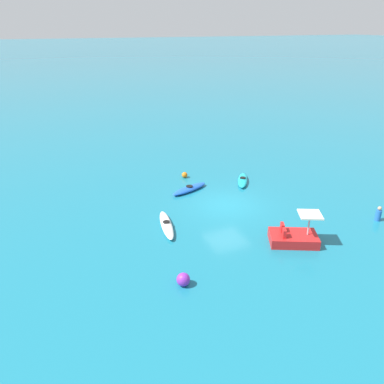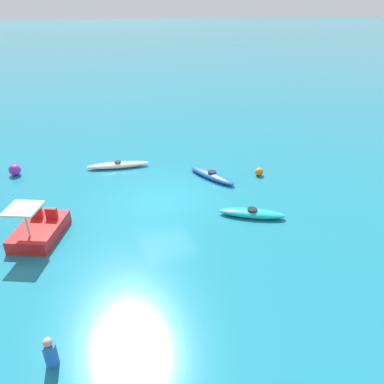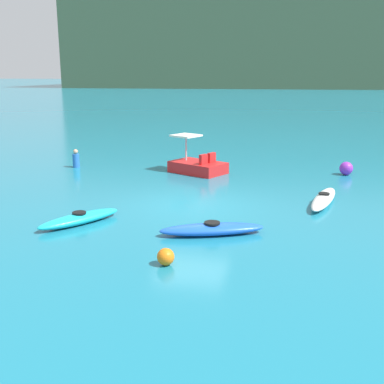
{
  "view_description": "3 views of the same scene",
  "coord_description": "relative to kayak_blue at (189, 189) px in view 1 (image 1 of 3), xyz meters",
  "views": [
    {
      "loc": [
        10.47,
        19.32,
        10.41
      ],
      "look_at": [
        1.94,
        -1.04,
        0.79
      ],
      "focal_mm": 36.36,
      "sensor_mm": 36.0,
      "label": 1
    },
    {
      "loc": [
        -13.66,
        4.13,
        7.8
      ],
      "look_at": [
        -0.26,
        -1.22,
        0.29
      ],
      "focal_mm": 33.17,
      "sensor_mm": 36.0,
      "label": 2
    },
    {
      "loc": [
        3.88,
        -15.55,
        4.44
      ],
      "look_at": [
        0.05,
        -0.16,
        0.49
      ],
      "focal_mm": 44.96,
      "sensor_mm": 36.0,
      "label": 3
    }
  ],
  "objects": [
    {
      "name": "kayak_cyan",
      "position": [
        -4.08,
        0.02,
        0.0
      ],
      "size": [
        1.98,
        2.68,
        0.37
      ],
      "color": "#19B7C6",
      "rests_on": "ground_plane"
    },
    {
      "name": "pedal_boat_red",
      "position": [
        -2.38,
        8.29,
        0.17
      ],
      "size": [
        2.81,
        2.39,
        1.68
      ],
      "color": "red",
      "rests_on": "ground_plane"
    },
    {
      "name": "person_near_shore",
      "position": [
        -8.34,
        8.11,
        0.22
      ],
      "size": [
        0.45,
        0.45,
        0.88
      ],
      "color": "blue",
      "rests_on": "ground_plane"
    },
    {
      "name": "kayak_white",
      "position": [
        3.11,
        4.22,
        -0.0
      ],
      "size": [
        1.2,
        3.39,
        0.37
      ],
      "color": "white",
      "rests_on": "ground_plane"
    },
    {
      "name": "buoy_purple",
      "position": [
        4.16,
        9.4,
        0.13
      ],
      "size": [
        0.59,
        0.59,
        0.59
      ],
      "primitive_type": "sphere",
      "color": "purple",
      "rests_on": "ground_plane"
    },
    {
      "name": "kayak_blue",
      "position": [
        0.0,
        0.0,
        0.0
      ],
      "size": [
        3.02,
        1.76,
        0.37
      ],
      "color": "blue",
      "rests_on": "ground_plane"
    },
    {
      "name": "ground_plane",
      "position": [
        -1.33,
        2.95,
        -0.16
      ],
      "size": [
        600.0,
        600.0,
        0.0
      ],
      "primitive_type": "plane",
      "color": "#19728C"
    },
    {
      "name": "buoy_orange",
      "position": [
        -0.62,
        -2.42,
        0.05
      ],
      "size": [
        0.42,
        0.42,
        0.42
      ],
      "primitive_type": "sphere",
      "color": "orange",
      "rests_on": "ground_plane"
    }
  ]
}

